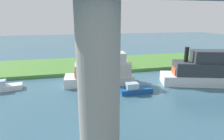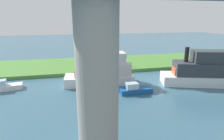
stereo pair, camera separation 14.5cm
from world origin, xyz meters
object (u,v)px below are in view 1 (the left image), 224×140
Objects in this scene: person_on_bank at (125,62)px; motorboat_red at (202,71)px; pontoon_yellow at (4,87)px; marker_buoy at (94,109)px; motorboat_white at (101,71)px; riverboat_paddlewheel at (135,89)px; mooring_post at (131,65)px; bridge_pylon at (99,81)px.

person_on_bank is 0.13× the size of motorboat_red.
pontoon_yellow reaches higher than marker_buoy.
riverboat_paddlewheel is at bearing 127.74° from motorboat_white.
mooring_post is (-0.84, 0.78, -0.30)m from person_on_bank.
motorboat_red reaches higher than marker_buoy.
riverboat_paddlewheel is (-3.33, 4.30, -1.28)m from motorboat_white.
pontoon_yellow is (18.65, 5.75, -0.43)m from mooring_post.
person_on_bank is 0.35× the size of riverboat_paddlewheel.
riverboat_paddlewheel is at bearing 163.64° from pontoon_yellow.
person_on_bank reaches higher than pontoon_yellow.
person_on_bank is at bearing -128.44° from motorboat_white.
person_on_bank is 1.73× the size of mooring_post.
bridge_pylon is 0.95× the size of motorboat_red.
motorboat_white is (-2.55, -13.57, -3.25)m from bridge_pylon.
marker_buoy is at bearing 74.81° from motorboat_white.
mooring_post is 0.09× the size of motorboat_white.
mooring_post is 8.77m from motorboat_white.
mooring_post is at bearing -105.87° from riverboat_paddlewheel.
pontoon_yellow is at bearing 20.14° from person_on_bank.
marker_buoy is at bearing 33.21° from riverboat_paddlewheel.
pontoon_yellow reaches higher than mooring_post.
motorboat_white is 2.40× the size of riverboat_paddlewheel.
marker_buoy is (7.57, 14.72, -0.95)m from person_on_bank.
pontoon_yellow is at bearing -8.04° from motorboat_red.
bridge_pylon is 2.55× the size of riverboat_paddlewheel.
pontoon_yellow is at bearing -54.70° from bridge_pylon.
mooring_post is 0.08× the size of motorboat_red.
motorboat_red is 10.14m from riverboat_paddlewheel.
mooring_post is 0.20× the size of riverboat_paddlewheel.
motorboat_white reaches higher than person_on_bank.
bridge_pylon is 7.43m from marker_buoy.
riverboat_paddlewheel is at bearing 74.13° from mooring_post.
pontoon_yellow is at bearing 17.14° from mooring_post.
pontoon_yellow is at bearing -16.36° from riverboat_paddlewheel.
mooring_post is at bearing -162.86° from pontoon_yellow.
pontoon_yellow is (25.70, -3.63, -1.41)m from motorboat_red.
marker_buoy is (-0.41, -5.70, -4.75)m from bridge_pylon.
riverboat_paddlewheel reaches higher than marker_buoy.
motorboat_red is 25.99m from pontoon_yellow.
bridge_pylon is at bearing 79.35° from motorboat_white.
bridge_pylon reaches higher than marker_buoy.
person_on_bank is at bearing -100.72° from riverboat_paddlewheel.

